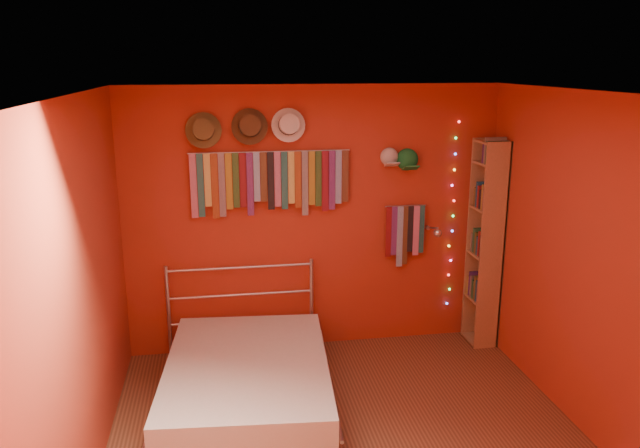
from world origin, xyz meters
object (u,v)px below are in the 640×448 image
tie_rack (270,180)px  bookshelf (489,242)px  reading_lamp (436,232)px  bed (247,381)px

tie_rack → bookshelf: (2.07, -0.16, -0.64)m
tie_rack → reading_lamp: size_ratio=4.38×
bookshelf → tie_rack: bearing=175.7°
tie_rack → bookshelf: bookshelf is taller
tie_rack → bed: size_ratio=0.75×
reading_lamp → bookshelf: size_ratio=0.17×
bookshelf → bed: bearing=-160.7°
bed → reading_lamp: bearing=28.3°
reading_lamp → bed: (-1.82, -0.79, -0.94)m
bed → bookshelf: bearing=24.0°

